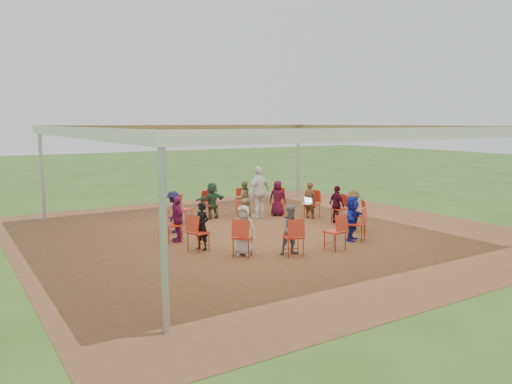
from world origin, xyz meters
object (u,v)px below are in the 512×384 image
person_seated_3 (212,201)px  cable_coil (294,227)px  person_seated_8 (292,230)px  laptop (307,202)px  person_seated_6 (202,226)px  chair_9 (293,237)px  person_seated_1 (278,198)px  person_seated_2 (244,198)px  chair_4 (184,210)px  chair_13 (340,209)px  chair_7 (198,233)px  chair_5 (170,217)px  chair_3 (210,205)px  chair_1 (278,202)px  person_seated_4 (174,212)px  chair_10 (335,232)px  person_seated_11 (337,205)px  chair_11 (357,224)px  person_seated_9 (352,218)px  chair_6 (173,225)px  chair_0 (312,204)px  chair_2 (243,202)px  person_seated_7 (244,230)px  person_seated_5 (177,219)px  person_seated_10 (353,211)px  chair_8 (242,237)px  chair_12 (357,216)px  standing_person (259,192)px  person_seated_0 (310,200)px

person_seated_3 → cable_coil: 2.95m
person_seated_8 → laptop: size_ratio=3.16×
person_seated_3 → person_seated_6: 3.98m
chair_9 → laptop: 4.55m
person_seated_1 → person_seated_2: bearing=12.9°
person_seated_1 → chair_4: bearing=36.9°
chair_13 → person_seated_2: 3.25m
chair_7 → person_seated_8: person_seated_8 is taller
chair_5 → person_seated_2: size_ratio=0.76×
chair_5 → person_seated_8: bearing=52.5°
chair_3 → chair_7: size_ratio=1.00×
chair_1 → person_seated_6: bearing=77.4°
person_seated_3 → cable_coil: size_ratio=3.83×
person_seated_4 → person_seated_6: (-0.20, -2.20, 0.00)m
chair_10 → chair_1: bearing=64.3°
person_seated_4 → person_seated_8: same height
chair_7 → person_seated_11: (5.03, 0.70, 0.14)m
chair_5 → person_seated_3: 2.27m
chair_11 → person_seated_9: (-0.07, 0.10, 0.14)m
chair_6 → laptop: 4.92m
chair_0 → chair_9: 4.80m
chair_2 → person_seated_11: bearing=139.8°
chair_2 → person_seated_7: person_seated_7 is taller
chair_5 → chair_9: size_ratio=1.00×
chair_11 → person_seated_3: (-1.80, 4.75, 0.14)m
chair_9 → person_seated_5: (-1.70, 2.77, 0.14)m
chair_4 → chair_5: 1.19m
person_seated_2 → person_seated_10: bearing=128.6°
chair_1 → person_seated_10: size_ratio=0.76×
chair_9 → person_seated_10: 3.25m
chair_13 → person_seated_7: (-4.41, -1.59, 0.14)m
chair_1 → chair_3: 2.31m
chair_7 → chair_8: size_ratio=1.00×
person_seated_6 → chair_8: bearing=7.1°
chair_12 → laptop: size_ratio=2.42×
chair_10 → cable_coil: chair_10 is taller
chair_5 → person_seated_10: bearing=90.0°
chair_2 → person_seated_1: 1.17m
chair_3 → laptop: 3.15m
chair_8 → standing_person: 4.80m
person_seated_0 → person_seated_9: 3.17m
person_seated_5 → chair_4: bearing=157.0°
chair_2 → chair_10: same height
person_seated_3 → standing_person: size_ratio=0.70×
chair_0 → chair_3: same height
person_seated_1 → chair_12: bearing=143.1°
chair_1 → person_seated_7: (-3.61, -3.75, 0.14)m
person_seated_4 → person_seated_6: 2.21m
person_seated_6 → person_seated_9: 3.98m
chair_4 → person_seated_5: bearing=28.5°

